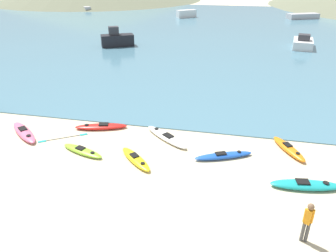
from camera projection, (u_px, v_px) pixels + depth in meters
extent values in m
cube|color=teal|center=(216.00, 30.00, 50.77)|extent=(160.00, 70.00, 0.06)
ellipsoid|color=red|center=(101.00, 127.00, 20.12)|extent=(3.24, 1.59, 0.28)
cube|color=black|center=(104.00, 124.00, 20.06)|extent=(0.66, 0.55, 0.05)
cylinder|color=black|center=(87.00, 125.00, 20.00)|extent=(0.26, 0.26, 0.02)
ellipsoid|color=orange|center=(289.00, 149.00, 17.67)|extent=(1.83, 2.76, 0.31)
cube|color=black|center=(288.00, 144.00, 17.71)|extent=(0.53, 0.60, 0.05)
cylinder|color=black|center=(298.00, 153.00, 16.93)|extent=(0.21, 0.21, 0.02)
ellipsoid|color=#8CCC2D|center=(82.00, 151.00, 17.52)|extent=(2.74, 1.48, 0.24)
cube|color=black|center=(80.00, 148.00, 17.52)|extent=(0.57, 0.48, 0.05)
cylinder|color=black|center=(92.00, 152.00, 17.12)|extent=(0.22, 0.22, 0.02)
ellipsoid|color=#E5668C|center=(24.00, 132.00, 19.41)|extent=(3.07, 2.70, 0.31)
cube|color=black|center=(23.00, 128.00, 19.44)|extent=(0.72, 0.70, 0.05)
cylinder|color=black|center=(28.00, 135.00, 18.68)|extent=(0.26, 0.26, 0.02)
ellipsoid|color=blue|center=(223.00, 156.00, 17.05)|extent=(3.08, 1.77, 0.27)
cube|color=black|center=(221.00, 153.00, 16.96)|extent=(0.64, 0.51, 0.05)
cylinder|color=black|center=(239.00, 152.00, 17.14)|extent=(0.20, 0.20, 0.02)
ellipsoid|color=white|center=(166.00, 137.00, 18.93)|extent=(3.13, 2.75, 0.28)
cube|color=black|center=(168.00, 135.00, 18.73)|extent=(0.73, 0.70, 0.05)
cylinder|color=black|center=(156.00, 129.00, 19.53)|extent=(0.25, 0.25, 0.02)
ellipsoid|color=yellow|center=(136.00, 159.00, 16.76)|extent=(2.36, 2.34, 0.27)
cube|color=black|center=(134.00, 155.00, 16.79)|extent=(0.58, 0.58, 0.05)
cylinder|color=black|center=(143.00, 163.00, 16.14)|extent=(0.22, 0.22, 0.02)
ellipsoid|color=teal|center=(306.00, 185.00, 14.75)|extent=(3.22, 1.21, 0.31)
cube|color=black|center=(303.00, 181.00, 14.68)|extent=(0.62, 0.50, 0.05)
cylinder|color=black|center=(326.00, 183.00, 14.61)|extent=(0.27, 0.27, 0.02)
cylinder|color=#4C4C4C|center=(303.00, 232.00, 11.80)|extent=(0.12, 0.12, 0.85)
cylinder|color=#4C4C4C|center=(307.00, 232.00, 11.77)|extent=(0.12, 0.12, 0.85)
cube|color=orange|center=(309.00, 216.00, 11.46)|extent=(0.27, 0.29, 0.60)
cylinder|color=orange|center=(305.00, 215.00, 11.48)|extent=(0.09, 0.09, 0.57)
cylinder|color=orange|center=(313.00, 216.00, 11.43)|extent=(0.09, 0.09, 0.57)
sphere|color=brown|center=(311.00, 207.00, 11.28)|extent=(0.23, 0.23, 0.23)
cube|color=black|center=(117.00, 40.00, 40.20)|extent=(4.20, 3.19, 1.39)
cube|color=#333338|center=(114.00, 31.00, 39.59)|extent=(1.48, 1.38, 0.97)
cube|color=#B2B2B7|center=(303.00, 16.00, 61.05)|extent=(6.17, 4.31, 0.94)
cube|color=white|center=(303.00, 44.00, 39.46)|extent=(2.74, 4.38, 0.98)
cube|color=#333338|center=(304.00, 37.00, 38.75)|extent=(1.48, 1.41, 0.69)
cube|color=#B2B2B7|center=(86.00, 8.00, 72.57)|extent=(3.55, 3.92, 0.87)
cube|color=white|center=(186.00, 14.00, 62.37)|extent=(3.74, 3.29, 1.38)
cylinder|color=black|center=(63.00, 138.00, 19.06)|extent=(1.60, 1.08, 0.03)
cube|color=teal|center=(42.00, 141.00, 18.68)|extent=(0.47, 0.39, 0.03)
cube|color=teal|center=(84.00, 134.00, 19.45)|extent=(0.47, 0.39, 0.03)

